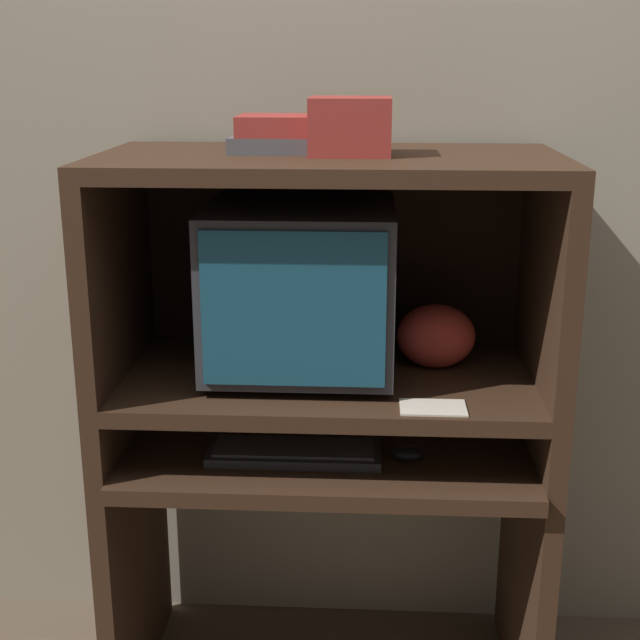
{
  "coord_description": "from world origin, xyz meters",
  "views": [
    {
      "loc": [
        0.09,
        -1.63,
        1.51
      ],
      "look_at": [
        -0.02,
        0.26,
        0.94
      ],
      "focal_mm": 50.0,
      "sensor_mm": 36.0,
      "label": 1
    }
  ],
  "objects_px": {
    "crt_monitor": "(301,287)",
    "keyboard": "(294,452)",
    "mouse": "(407,453)",
    "snack_bag": "(436,336)",
    "book_stack": "(280,134)",
    "storage_box": "(350,126)"
  },
  "relations": [
    {
      "from": "crt_monitor",
      "to": "mouse",
      "type": "distance_m",
      "value": 0.44
    },
    {
      "from": "crt_monitor",
      "to": "book_stack",
      "type": "relative_size",
      "value": 2.01
    },
    {
      "from": "crt_monitor",
      "to": "book_stack",
      "type": "distance_m",
      "value": 0.34
    },
    {
      "from": "crt_monitor",
      "to": "mouse",
      "type": "height_order",
      "value": "crt_monitor"
    },
    {
      "from": "crt_monitor",
      "to": "keyboard",
      "type": "relative_size",
      "value": 1.07
    },
    {
      "from": "snack_bag",
      "to": "storage_box",
      "type": "distance_m",
      "value": 0.52
    },
    {
      "from": "mouse",
      "to": "book_stack",
      "type": "height_order",
      "value": "book_stack"
    },
    {
      "from": "mouse",
      "to": "snack_bag",
      "type": "xyz_separation_m",
      "value": [
        0.07,
        0.16,
        0.22
      ]
    },
    {
      "from": "crt_monitor",
      "to": "mouse",
      "type": "relative_size",
      "value": 5.92
    },
    {
      "from": "snack_bag",
      "to": "keyboard",
      "type": "bearing_deg",
      "value": -153.32
    },
    {
      "from": "storage_box",
      "to": "mouse",
      "type": "bearing_deg",
      "value": -32.82
    },
    {
      "from": "snack_bag",
      "to": "mouse",
      "type": "bearing_deg",
      "value": -112.33
    },
    {
      "from": "mouse",
      "to": "book_stack",
      "type": "distance_m",
      "value": 0.75
    },
    {
      "from": "crt_monitor",
      "to": "snack_bag",
      "type": "xyz_separation_m",
      "value": [
        0.31,
        0.04,
        -0.12
      ]
    },
    {
      "from": "crt_monitor",
      "to": "snack_bag",
      "type": "height_order",
      "value": "crt_monitor"
    },
    {
      "from": "book_stack",
      "to": "storage_box",
      "type": "distance_m",
      "value": 0.16
    },
    {
      "from": "keyboard",
      "to": "mouse",
      "type": "distance_m",
      "value": 0.25
    },
    {
      "from": "keyboard",
      "to": "book_stack",
      "type": "relative_size",
      "value": 1.87
    },
    {
      "from": "snack_bag",
      "to": "book_stack",
      "type": "relative_size",
      "value": 0.88
    },
    {
      "from": "crt_monitor",
      "to": "storage_box",
      "type": "relative_size",
      "value": 2.43
    },
    {
      "from": "storage_box",
      "to": "book_stack",
      "type": "bearing_deg",
      "value": 162.04
    },
    {
      "from": "keyboard",
      "to": "storage_box",
      "type": "xyz_separation_m",
      "value": [
        0.11,
        0.09,
        0.7
      ]
    }
  ]
}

